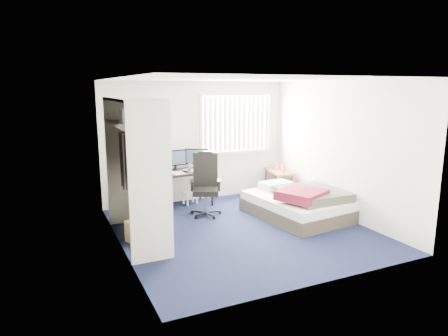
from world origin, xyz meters
TOP-DOWN VIEW (x-y plane):
  - ground at (0.00, 0.00)m, footprint 4.20×4.20m
  - room_shell at (0.00, 0.00)m, footprint 4.20×4.20m
  - window_assembly at (0.90, 2.04)m, footprint 1.72×0.09m
  - closet at (-1.67, 0.27)m, footprint 0.64×1.84m
  - desk at (-0.61, 1.76)m, footprint 1.51×0.79m
  - office_chair at (-0.24, 1.05)m, footprint 0.73×0.73m
  - footstool at (-0.28, 1.82)m, footprint 0.35×0.30m
  - nightstand at (1.75, 1.61)m, footprint 0.53×0.88m
  - bed at (1.27, 0.17)m, footprint 1.56×1.97m
  - pine_box at (-1.65, 0.23)m, footprint 0.53×0.47m

SIDE VIEW (x-z plane):
  - ground at x=0.00m, z-range 0.00..0.00m
  - pine_box at x=-1.65m, z-range 0.00..0.33m
  - footstool at x=-0.28m, z-range 0.07..0.32m
  - bed at x=1.27m, z-range -0.04..0.57m
  - office_chair at x=-0.24m, z-range -0.14..1.06m
  - nightstand at x=1.75m, z-range 0.13..0.87m
  - desk at x=-0.61m, z-range 0.17..1.35m
  - closet at x=-1.67m, z-range 0.24..2.46m
  - room_shell at x=0.00m, z-range -0.59..3.61m
  - window_assembly at x=0.90m, z-range 0.94..2.26m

